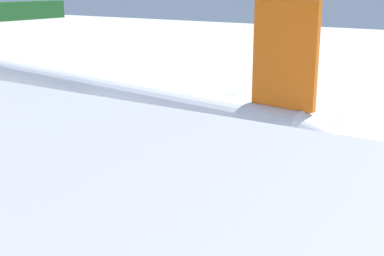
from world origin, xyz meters
name	(u,v)px	position (x,y,z in m)	size (l,w,h in m)	color
airliner_foreground	(116,102)	(-4.23, 14.54, 3.39)	(34.52, 41.69, 11.90)	white
service_truck_fuel	(357,178)	(-5.46, -5.98, 1.45)	(2.95, 6.62, 2.49)	#2659A5
service_truck_baggage	(204,174)	(-9.54, 2.37, 1.19)	(5.33, 5.46, 2.50)	yellow
service_truck_catering	(293,118)	(5.77, 3.07, 1.52)	(5.93, 6.58, 2.67)	white
cargo_container_mid	(281,144)	(0.14, 1.59, 0.86)	(2.28, 2.28, 1.83)	#333338
crew_marshaller	(352,156)	(0.15, -3.94, 0.94)	(0.48, 0.48, 1.60)	#191E33
crew_loader_left	(12,189)	(-17.65, 10.79, 1.01)	(0.63, 0.28, 1.72)	#191E33
crew_loader_right	(16,223)	(-20.53, 6.66, 1.06)	(0.54, 0.44, 1.79)	#191E33
apron_guide_line	(141,157)	(-6.48, 10.10, 0.01)	(0.30, 60.00, 0.01)	yellow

